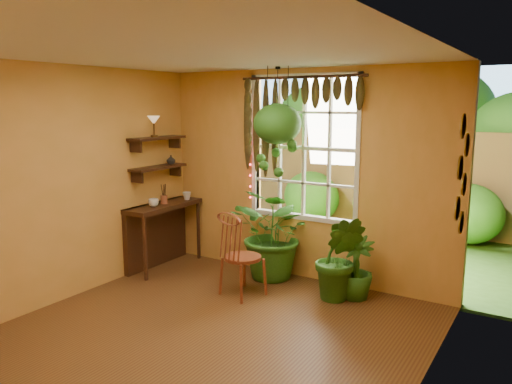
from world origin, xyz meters
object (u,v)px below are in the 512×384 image
(windsor_chair, at_px, (241,268))
(potted_plant_left, at_px, (275,234))
(potted_plant_mid, at_px, (339,258))
(counter_ledge, at_px, (159,227))
(hanging_basket, at_px, (277,130))

(windsor_chair, distance_m, potted_plant_left, 0.77)
(windsor_chair, bearing_deg, potted_plant_mid, 40.61)
(counter_ledge, relative_size, windsor_chair, 1.02)
(windsor_chair, relative_size, potted_plant_left, 0.98)
(windsor_chair, relative_size, hanging_basket, 0.89)
(hanging_basket, bearing_deg, potted_plant_mid, -9.19)
(counter_ledge, bearing_deg, windsor_chair, -11.79)
(potted_plant_left, relative_size, hanging_basket, 0.91)
(windsor_chair, bearing_deg, potted_plant_left, 101.37)
(windsor_chair, relative_size, potted_plant_mid, 1.16)
(hanging_basket, bearing_deg, windsor_chair, -102.08)
(potted_plant_mid, distance_m, hanging_basket, 1.70)
(potted_plant_left, bearing_deg, potted_plant_mid, -14.09)
(counter_ledge, relative_size, hanging_basket, 0.90)
(counter_ledge, distance_m, potted_plant_left, 1.71)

